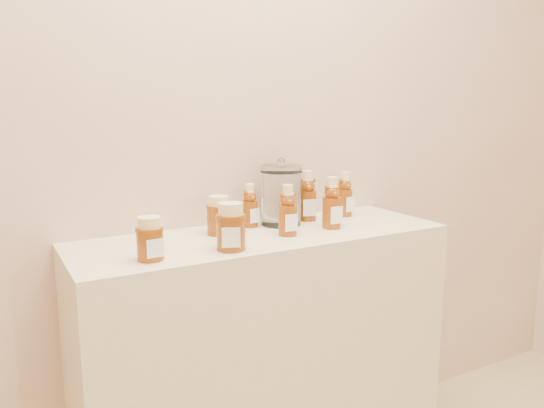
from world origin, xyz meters
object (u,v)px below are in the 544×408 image
bear_bottle_back_left (250,203)px  glass_canister (281,193)px  bear_bottle_front_left (288,207)px  honey_jar_left (150,239)px  display_table (264,366)px

bear_bottle_back_left → glass_canister: 0.11m
bear_bottle_front_left → bear_bottle_back_left: bearing=114.9°
glass_canister → bear_bottle_back_left: bearing=167.5°
bear_bottle_front_left → honey_jar_left: bear_bottle_front_left is taller
honey_jar_left → glass_canister: (0.51, 0.19, 0.05)m
display_table → bear_bottle_front_left: bearing=-41.6°
bear_bottle_back_left → honey_jar_left: 0.46m
bear_bottle_back_left → bear_bottle_front_left: bearing=-82.7°
bear_bottle_front_left → honey_jar_left: size_ratio=1.56×
bear_bottle_back_left → bear_bottle_front_left: (0.05, -0.16, 0.01)m
display_table → honey_jar_left: honey_jar_left is taller
bear_bottle_back_left → honey_jar_left: bearing=-161.7°
display_table → bear_bottle_back_left: bear_bottle_back_left is taller
display_table → glass_canister: glass_canister is taller
bear_bottle_front_left → glass_canister: (0.06, 0.14, 0.02)m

